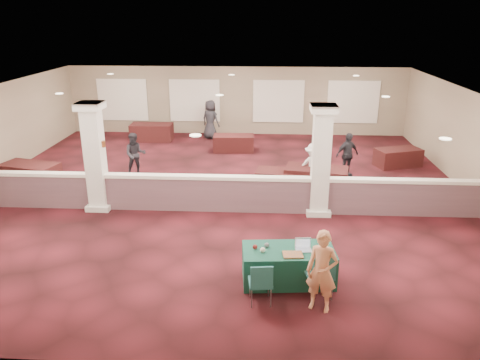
# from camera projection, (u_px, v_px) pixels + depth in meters

# --- Properties ---
(ground) EXTENTS (16.00, 16.00, 0.00)m
(ground) POSITION_uv_depth(u_px,v_px,m) (221.00, 192.00, 15.31)
(ground) COLOR #4A1219
(ground) RESTS_ON ground
(wall_back) EXTENTS (16.00, 0.04, 3.20)m
(wall_back) POSITION_uv_depth(u_px,v_px,m) (236.00, 101.00, 22.29)
(wall_back) COLOR #82715A
(wall_back) RESTS_ON ground
(wall_front) EXTENTS (16.00, 0.04, 3.20)m
(wall_front) POSITION_uv_depth(u_px,v_px,m) (170.00, 282.00, 7.25)
(wall_front) COLOR #82715A
(wall_front) RESTS_ON ground
(wall_right) EXTENTS (0.04, 16.00, 3.20)m
(wall_right) POSITION_uv_depth(u_px,v_px,m) (479.00, 149.00, 14.34)
(wall_right) COLOR #82715A
(wall_right) RESTS_ON ground
(ceiling) EXTENTS (16.00, 16.00, 0.02)m
(ceiling) POSITION_uv_depth(u_px,v_px,m) (219.00, 95.00, 14.23)
(ceiling) COLOR white
(ceiling) RESTS_ON wall_back
(partition_wall) EXTENTS (15.60, 0.28, 1.10)m
(partition_wall) POSITION_uv_depth(u_px,v_px,m) (216.00, 193.00, 13.71)
(partition_wall) COLOR brown
(partition_wall) RESTS_ON ground
(column_left) EXTENTS (0.72, 0.72, 3.20)m
(column_left) POSITION_uv_depth(u_px,v_px,m) (95.00, 156.00, 13.54)
(column_left) COLOR silver
(column_left) RESTS_ON ground
(column_right) EXTENTS (0.72, 0.72, 3.20)m
(column_right) POSITION_uv_depth(u_px,v_px,m) (321.00, 160.00, 13.19)
(column_right) COLOR silver
(column_right) RESTS_ON ground
(sconce_left) EXTENTS (0.12, 0.12, 0.18)m
(sconce_left) POSITION_uv_depth(u_px,v_px,m) (84.00, 144.00, 13.43)
(sconce_left) COLOR brown
(sconce_left) RESTS_ON column_left
(sconce_right) EXTENTS (0.12, 0.12, 0.18)m
(sconce_right) POSITION_uv_depth(u_px,v_px,m) (103.00, 144.00, 13.40)
(sconce_right) COLOR brown
(sconce_right) RESTS_ON column_left
(near_table) EXTENTS (2.04, 1.15, 0.75)m
(near_table) POSITION_uv_depth(u_px,v_px,m) (288.00, 265.00, 10.15)
(near_table) COLOR #103C2F
(near_table) RESTS_ON ground
(conf_chair_main) EXTENTS (0.63, 0.63, 1.02)m
(conf_chair_main) POSITION_uv_depth(u_px,v_px,m) (321.00, 273.00, 9.43)
(conf_chair_main) COLOR #215D60
(conf_chair_main) RESTS_ON ground
(conf_chair_side) EXTENTS (0.52, 0.52, 0.93)m
(conf_chair_side) POSITION_uv_depth(u_px,v_px,m) (261.00, 281.00, 9.24)
(conf_chair_side) COLOR #215D60
(conf_chair_side) RESTS_ON ground
(woman) EXTENTS (0.70, 0.58, 1.68)m
(woman) POSITION_uv_depth(u_px,v_px,m) (322.00, 271.00, 9.01)
(woman) COLOR #FF986E
(woman) RESTS_ON ground
(far_table_front_left) EXTENTS (2.07, 1.38, 0.77)m
(far_table_front_left) POSITION_uv_depth(u_px,v_px,m) (30.00, 175.00, 15.81)
(far_table_front_left) COLOR black
(far_table_front_left) RESTS_ON ground
(far_table_front_center) EXTENTS (1.80, 1.08, 0.69)m
(far_table_front_center) POSITION_uv_depth(u_px,v_px,m) (282.00, 181.00, 15.37)
(far_table_front_center) COLOR black
(far_table_front_center) RESTS_ON ground
(far_table_front_right) EXTENTS (2.15, 1.37, 0.81)m
(far_table_front_right) POSITION_uv_depth(u_px,v_px,m) (316.00, 180.00, 15.29)
(far_table_front_right) COLOR black
(far_table_front_right) RESTS_ON ground
(far_table_back_left) EXTENTS (1.90, 0.97, 0.76)m
(far_table_back_left) POSITION_uv_depth(u_px,v_px,m) (152.00, 132.00, 21.50)
(far_table_back_left) COLOR black
(far_table_back_left) RESTS_ON ground
(far_table_back_center) EXTENTS (1.72, 0.91, 0.69)m
(far_table_back_center) POSITION_uv_depth(u_px,v_px,m) (234.00, 143.00, 19.82)
(far_table_back_center) COLOR black
(far_table_back_center) RESTS_ON ground
(far_table_back_right) EXTENTS (1.86, 1.34, 0.68)m
(far_table_back_right) POSITION_uv_depth(u_px,v_px,m) (398.00, 157.00, 17.86)
(far_table_back_right) COLOR black
(far_table_back_right) RESTS_ON ground
(attendee_a) EXTENTS (0.84, 0.61, 1.57)m
(attendee_a) POSITION_uv_depth(u_px,v_px,m) (135.00, 155.00, 16.67)
(attendee_a) COLOR black
(attendee_a) RESTS_ON ground
(attendee_b) EXTENTS (1.12, 0.75, 1.60)m
(attendee_b) POSITION_uv_depth(u_px,v_px,m) (313.00, 167.00, 15.25)
(attendee_b) COLOR silver
(attendee_b) RESTS_ON ground
(attendee_c) EXTENTS (1.03, 0.84, 1.59)m
(attendee_c) POSITION_uv_depth(u_px,v_px,m) (347.00, 155.00, 16.59)
(attendee_c) COLOR black
(attendee_c) RESTS_ON ground
(attendee_d) EXTENTS (1.00, 0.85, 1.79)m
(attendee_d) POSITION_uv_depth(u_px,v_px,m) (210.00, 120.00, 21.65)
(attendee_d) COLOR black
(attendee_d) RESTS_ON ground
(laptop_base) EXTENTS (0.36, 0.27, 0.02)m
(laptop_base) POSITION_uv_depth(u_px,v_px,m) (304.00, 250.00, 9.98)
(laptop_base) COLOR silver
(laptop_base) RESTS_ON near_table
(laptop_screen) EXTENTS (0.34, 0.04, 0.23)m
(laptop_screen) POSITION_uv_depth(u_px,v_px,m) (303.00, 242.00, 10.05)
(laptop_screen) COLOR silver
(laptop_screen) RESTS_ON near_table
(screen_glow) EXTENTS (0.31, 0.03, 0.20)m
(screen_glow) POSITION_uv_depth(u_px,v_px,m) (303.00, 243.00, 10.05)
(screen_glow) COLOR silver
(screen_glow) RESTS_ON near_table
(knitting) EXTENTS (0.44, 0.35, 0.03)m
(knitting) POSITION_uv_depth(u_px,v_px,m) (293.00, 255.00, 9.77)
(knitting) COLOR #C4641F
(knitting) RESTS_ON near_table
(yarn_cream) EXTENTS (0.11, 0.11, 0.11)m
(yarn_cream) POSITION_uv_depth(u_px,v_px,m) (263.00, 250.00, 9.89)
(yarn_cream) COLOR beige
(yarn_cream) RESTS_ON near_table
(yarn_red) EXTENTS (0.10, 0.10, 0.10)m
(yarn_red) POSITION_uv_depth(u_px,v_px,m) (255.00, 247.00, 10.03)
(yarn_red) COLOR maroon
(yarn_red) RESTS_ON near_table
(yarn_grey) EXTENTS (0.11, 0.11, 0.11)m
(yarn_grey) POSITION_uv_depth(u_px,v_px,m) (267.00, 245.00, 10.10)
(yarn_grey) COLOR #535358
(yarn_grey) RESTS_ON near_table
(scissors) EXTENTS (0.13, 0.04, 0.01)m
(scissors) POSITION_uv_depth(u_px,v_px,m) (323.00, 255.00, 9.77)
(scissors) COLOR red
(scissors) RESTS_ON near_table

